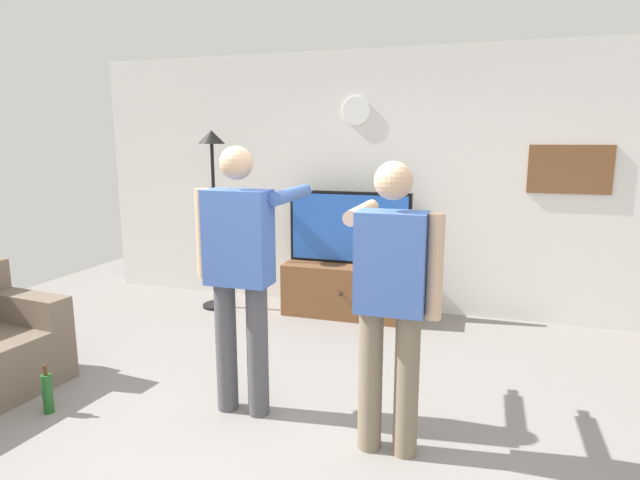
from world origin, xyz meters
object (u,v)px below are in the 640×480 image
at_px(person_standing_nearer_lamp, 240,266).
at_px(framed_picture, 570,169).
at_px(wall_clock, 356,111).
at_px(beverage_bottle, 48,393).
at_px(person_standing_nearer_couch, 391,294).
at_px(tv_stand, 348,289).
at_px(television, 349,228).
at_px(floor_lamp, 213,183).

bearing_deg(person_standing_nearer_lamp, framed_picture, 47.78).
bearing_deg(wall_clock, beverage_bottle, -115.90).
height_order(wall_clock, person_standing_nearer_couch, wall_clock).
xyz_separation_m(tv_stand, framed_picture, (2.05, 0.30, 1.26)).
height_order(framed_picture, person_standing_nearer_lamp, person_standing_nearer_lamp).
height_order(wall_clock, person_standing_nearer_lamp, wall_clock).
relative_size(wall_clock, beverage_bottle, 0.85).
xyz_separation_m(person_standing_nearer_lamp, person_standing_nearer_couch, (1.00, -0.16, -0.05)).
distance_m(tv_stand, person_standing_nearer_couch, 2.55).
bearing_deg(television, person_standing_nearer_lamp, -94.20).
xyz_separation_m(person_standing_nearer_lamp, beverage_bottle, (-1.23, -0.43, -0.86)).
bearing_deg(tv_stand, framed_picture, 8.18).
relative_size(television, person_standing_nearer_couch, 0.75).
xyz_separation_m(wall_clock, framed_picture, (2.05, 0.00, -0.56)).
distance_m(wall_clock, person_standing_nearer_couch, 2.96).
xyz_separation_m(person_standing_nearer_couch, beverage_bottle, (-2.23, -0.27, -0.81)).
height_order(television, wall_clock, wall_clock).
xyz_separation_m(tv_stand, person_standing_nearer_lamp, (-0.16, -2.15, 0.73)).
xyz_separation_m(framed_picture, floor_lamp, (-3.47, -0.49, -0.17)).
bearing_deg(floor_lamp, tv_stand, 7.89).
distance_m(television, person_standing_nearer_lamp, 2.20).
height_order(person_standing_nearer_lamp, person_standing_nearer_couch, person_standing_nearer_lamp).
relative_size(floor_lamp, person_standing_nearer_lamp, 1.08).
relative_size(television, wall_clock, 4.39).
bearing_deg(wall_clock, tv_stand, -90.00).
relative_size(tv_stand, person_standing_nearer_lamp, 0.73).
bearing_deg(framed_picture, wall_clock, -179.86).
distance_m(wall_clock, person_standing_nearer_lamp, 2.67).
relative_size(person_standing_nearer_lamp, beverage_bottle, 5.21).
height_order(floor_lamp, person_standing_nearer_lamp, floor_lamp).
relative_size(wall_clock, person_standing_nearer_lamp, 0.16).
height_order(television, beverage_bottle, television).
distance_m(framed_picture, floor_lamp, 3.51).
xyz_separation_m(television, person_standing_nearer_lamp, (-0.16, -2.19, 0.09)).
relative_size(tv_stand, framed_picture, 1.75).
relative_size(framed_picture, person_standing_nearer_couch, 0.44).
distance_m(television, beverage_bottle, 3.06).
height_order(framed_picture, beverage_bottle, framed_picture).
bearing_deg(television, floor_lamp, -170.28).
relative_size(tv_stand, beverage_bottle, 3.81).
bearing_deg(tv_stand, wall_clock, 90.00).
height_order(television, floor_lamp, floor_lamp).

